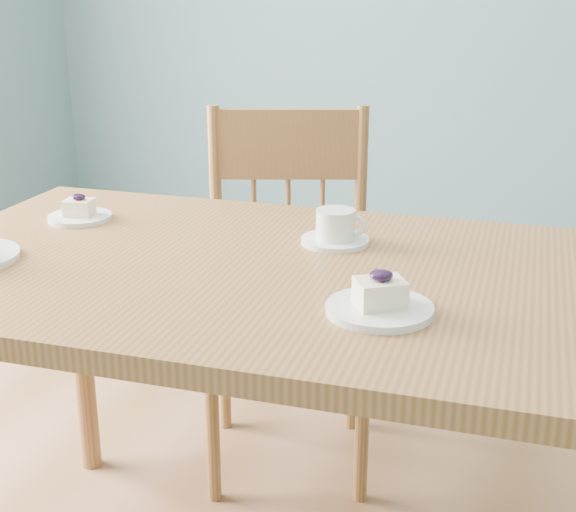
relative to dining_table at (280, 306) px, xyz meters
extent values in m
cube|color=#946338|center=(0.00, 0.00, 0.06)|extent=(1.51, 0.92, 0.04)
cylinder|color=#946338|center=(-0.69, 0.32, -0.34)|extent=(0.05, 0.05, 0.74)
cube|color=#946338|center=(-0.18, 0.53, -0.25)|extent=(0.56, 0.55, 0.04)
cylinder|color=#946338|center=(-0.30, 0.30, -0.49)|extent=(0.04, 0.04, 0.43)
cylinder|color=#946338|center=(0.06, 0.43, -0.49)|extent=(0.04, 0.04, 0.43)
cylinder|color=#946338|center=(-0.42, 0.63, -0.49)|extent=(0.04, 0.04, 0.43)
cylinder|color=#946338|center=(-0.06, 0.76, -0.49)|extent=(0.04, 0.04, 0.43)
cylinder|color=#946338|center=(-0.44, 0.64, 0.02)|extent=(0.03, 0.03, 0.50)
cylinder|color=#946338|center=(-0.06, 0.78, 0.02)|extent=(0.03, 0.03, 0.50)
cube|color=#946338|center=(-0.25, 0.71, 0.16)|extent=(0.37, 0.15, 0.19)
cylinder|color=#946338|center=(-0.34, 0.68, -0.08)|extent=(0.01, 0.01, 0.30)
cylinder|color=#946338|center=(-0.25, 0.71, -0.08)|extent=(0.01, 0.01, 0.30)
cylinder|color=#946338|center=(-0.16, 0.74, -0.08)|extent=(0.01, 0.01, 0.30)
cylinder|color=silver|center=(0.23, -0.15, 0.08)|extent=(0.17, 0.17, 0.01)
cube|color=#FFEBC3|center=(0.23, -0.15, 0.11)|extent=(0.10, 0.09, 0.04)
ellipsoid|color=black|center=(0.23, -0.15, 0.14)|extent=(0.04, 0.04, 0.02)
sphere|color=black|center=(0.24, -0.14, 0.14)|extent=(0.02, 0.02, 0.02)
sphere|color=black|center=(0.22, -0.14, 0.14)|extent=(0.02, 0.02, 0.02)
sphere|color=black|center=(0.23, -0.16, 0.14)|extent=(0.02, 0.02, 0.02)
cylinder|color=silver|center=(-0.53, 0.14, 0.08)|extent=(0.14, 0.14, 0.01)
cube|color=#FFEBC3|center=(-0.53, 0.14, 0.11)|extent=(0.07, 0.06, 0.04)
ellipsoid|color=black|center=(-0.53, 0.14, 0.13)|extent=(0.03, 0.03, 0.01)
sphere|color=black|center=(-0.52, 0.14, 0.13)|extent=(0.01, 0.01, 0.01)
sphere|color=black|center=(-0.54, 0.14, 0.13)|extent=(0.01, 0.01, 0.01)
sphere|color=black|center=(-0.53, 0.13, 0.13)|extent=(0.01, 0.01, 0.01)
cylinder|color=silver|center=(0.05, 0.17, 0.08)|extent=(0.14, 0.14, 0.01)
cylinder|color=silver|center=(0.05, 0.17, 0.12)|extent=(0.09, 0.09, 0.06)
cylinder|color=olive|center=(0.05, 0.17, 0.14)|extent=(0.07, 0.07, 0.00)
torus|color=silver|center=(0.09, 0.18, 0.12)|extent=(0.05, 0.01, 0.05)
camera|label=1|loc=(0.50, -1.31, 0.58)|focal=50.00mm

